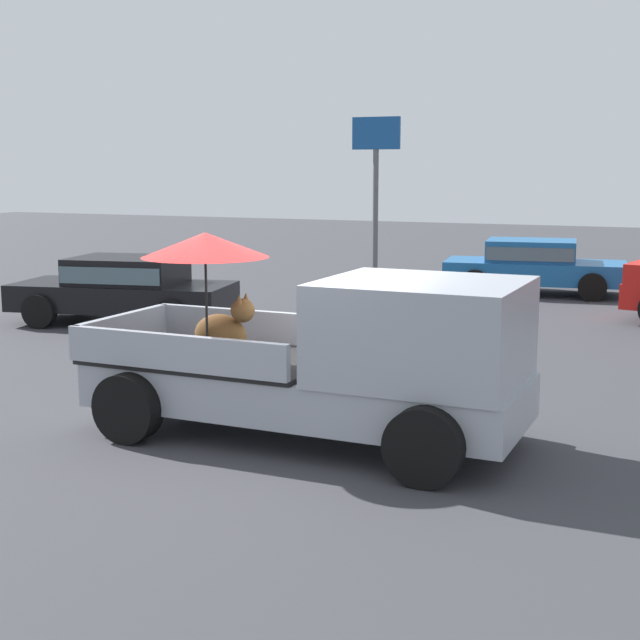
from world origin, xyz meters
TOP-DOWN VIEW (x-y plane):
  - ground_plane at (0.00, 0.00)m, footprint 80.00×80.00m
  - pickup_truck_main at (0.41, -0.03)m, footprint 5.07×2.29m
  - parked_sedan_near at (0.19, 13.11)m, footprint 4.50×2.42m
  - parked_sedan_far at (-6.47, 5.61)m, footprint 4.56×2.59m
  - motel_sign at (-4.69, 15.22)m, footprint 1.40×0.16m

SIDE VIEW (x-z plane):
  - ground_plane at x=0.00m, z-range 0.00..0.00m
  - parked_sedan_near at x=0.19m, z-range 0.08..1.41m
  - parked_sedan_far at x=-6.47m, z-range 0.08..1.41m
  - pickup_truck_main at x=0.41m, z-range -0.19..2.17m
  - motel_sign at x=-4.69m, z-range 0.94..5.41m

